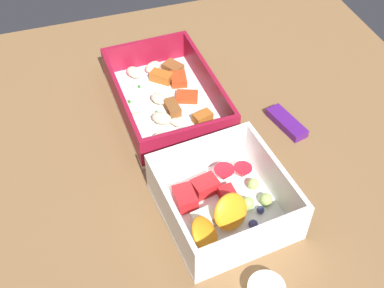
# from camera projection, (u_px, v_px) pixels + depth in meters

# --- Properties ---
(table_surface) EXTENTS (0.80, 0.80, 0.02)m
(table_surface) POSITION_uv_depth(u_px,v_px,m) (200.00, 166.00, 0.67)
(table_surface) COLOR brown
(table_surface) RESTS_ON ground
(pasta_container) EXTENTS (0.22, 0.15, 0.05)m
(pasta_container) POSITION_uv_depth(u_px,v_px,m) (166.00, 98.00, 0.73)
(pasta_container) COLOR white
(pasta_container) RESTS_ON table_surface
(fruit_bowl) EXTENTS (0.17, 0.16, 0.06)m
(fruit_bowl) POSITION_uv_depth(u_px,v_px,m) (222.00, 202.00, 0.59)
(fruit_bowl) COLOR white
(fruit_bowl) RESTS_ON table_surface
(candy_bar) EXTENTS (0.07, 0.04, 0.01)m
(candy_bar) POSITION_uv_depth(u_px,v_px,m) (286.00, 123.00, 0.71)
(candy_bar) COLOR #51197A
(candy_bar) RESTS_ON table_surface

